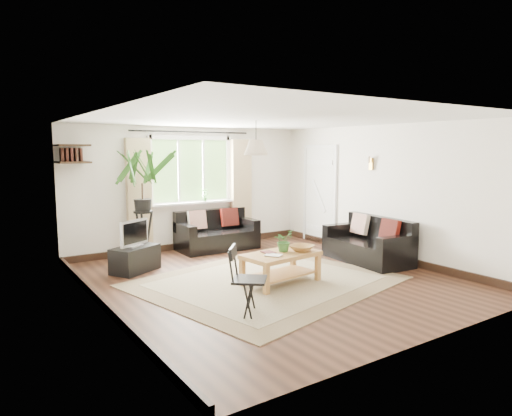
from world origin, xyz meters
TOP-DOWN VIEW (x-y plane):
  - floor at (0.00, 0.00)m, footprint 5.50×5.50m
  - ceiling at (0.00, 0.00)m, footprint 5.50×5.50m
  - wall_back at (0.00, 2.75)m, footprint 5.00×0.02m
  - wall_front at (0.00, -2.75)m, footprint 5.00×0.02m
  - wall_left at (-2.50, 0.00)m, footprint 0.02×5.50m
  - wall_right at (2.50, 0.00)m, footprint 0.02×5.50m
  - rug at (-0.13, -0.08)m, footprint 4.03×3.66m
  - window at (0.00, 2.71)m, footprint 2.50×0.16m
  - door at (2.47, 1.70)m, footprint 0.06×0.96m
  - corner_shelf at (-2.25, 2.50)m, footprint 0.50×0.50m
  - pendant_lamp at (0.00, 0.40)m, footprint 0.36×0.36m
  - wall_sconce at (2.43, 0.30)m, footprint 0.12×0.12m
  - sofa_back at (0.35, 2.30)m, footprint 1.56×0.80m
  - sofa_right at (2.05, -0.04)m, footprint 1.64×0.92m
  - coffee_table at (-0.01, -0.28)m, footprint 1.20×0.75m
  - table_plant at (0.08, -0.22)m, footprint 0.36×0.33m
  - bowl at (0.33, -0.34)m, footprint 0.45×0.45m
  - book_a at (-0.29, -0.42)m, footprint 0.26×0.28m
  - book_b at (-0.25, -0.18)m, footprint 0.17×0.22m
  - tv_stand at (-1.56, 1.57)m, footprint 0.88×0.75m
  - tv at (-1.56, 1.57)m, footprint 0.61×0.46m
  - palm_stand at (-1.24, 2.05)m, footprint 0.97×0.97m
  - folding_chair at (-1.08, -1.09)m, footprint 0.60×0.60m
  - sill_plant at (0.25, 2.63)m, footprint 0.14×0.10m

SIDE VIEW (x-z plane):
  - floor at x=0.00m, z-range 0.00..0.00m
  - rug at x=-0.13m, z-range 0.00..0.02m
  - tv_stand at x=-1.56m, z-range 0.00..0.41m
  - coffee_table at x=-0.01m, z-range 0.00..0.46m
  - sofa_back at x=0.35m, z-range 0.00..0.73m
  - sofa_right at x=2.05m, z-range 0.00..0.74m
  - folding_chair at x=-1.08m, z-range 0.00..0.83m
  - book_a at x=-0.29m, z-range 0.46..0.48m
  - book_b at x=-0.25m, z-range 0.46..0.48m
  - bowl at x=0.33m, z-range 0.46..0.55m
  - table_plant at x=0.08m, z-range 0.46..0.79m
  - tv at x=-1.56m, z-range 0.41..0.86m
  - palm_stand at x=-1.24m, z-range 0.00..1.97m
  - door at x=2.47m, z-range -0.03..2.03m
  - sill_plant at x=0.25m, z-range 0.93..1.20m
  - wall_back at x=0.00m, z-range 0.00..2.40m
  - wall_front at x=0.00m, z-range 0.00..2.40m
  - wall_left at x=-2.50m, z-range 0.00..2.40m
  - wall_right at x=2.50m, z-range 0.00..2.40m
  - window at x=0.00m, z-range 0.47..2.63m
  - wall_sconce at x=2.43m, z-range 1.60..1.88m
  - corner_shelf at x=-2.25m, z-range 1.72..2.06m
  - pendant_lamp at x=0.00m, z-range 1.78..2.32m
  - ceiling at x=0.00m, z-range 2.40..2.40m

